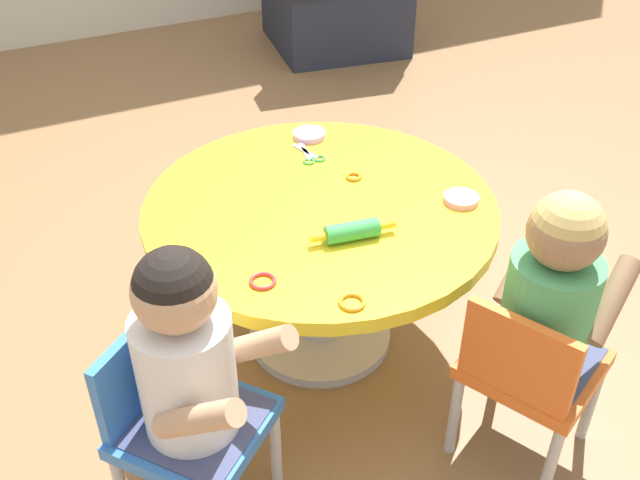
% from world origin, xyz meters
% --- Properties ---
extents(ground_plane, '(10.00, 10.00, 0.00)m').
position_xyz_m(ground_plane, '(0.00, 0.00, 0.00)').
color(ground_plane, olive).
extents(craft_table, '(0.98, 0.98, 0.50)m').
position_xyz_m(craft_table, '(0.00, 0.00, 0.40)').
color(craft_table, silver).
rests_on(craft_table, ground).
extents(child_chair_left, '(0.42, 0.42, 0.54)m').
position_xyz_m(child_chair_left, '(-0.54, -0.40, 0.31)').
color(child_chair_left, '#B7B7BC').
rests_on(child_chair_left, ground).
extents(seated_child_left, '(0.43, 0.44, 0.51)m').
position_xyz_m(seated_child_left, '(-0.51, -0.43, 0.53)').
color(seated_child_left, '#3F4772').
rests_on(seated_child_left, ground).
extents(child_chair_right, '(0.40, 0.40, 0.54)m').
position_xyz_m(child_chair_right, '(0.26, -0.62, 0.31)').
color(child_chair_right, '#B7B7BC').
rests_on(child_chair_right, ground).
extents(seated_child_right, '(0.43, 0.39, 0.51)m').
position_xyz_m(seated_child_right, '(0.30, -0.60, 0.53)').
color(seated_child_right, '#3F4772').
rests_on(seated_child_right, ground).
extents(rolling_pin, '(0.23, 0.07, 0.05)m').
position_xyz_m(rolling_pin, '(0.00, -0.19, 0.53)').
color(rolling_pin, green).
rests_on(rolling_pin, craft_table).
extents(craft_scissors, '(0.08, 0.14, 0.01)m').
position_xyz_m(craft_scissors, '(0.09, 0.24, 0.51)').
color(craft_scissors, silver).
rests_on(craft_scissors, craft_table).
extents(playdough_blob_0, '(0.10, 0.10, 0.02)m').
position_xyz_m(playdough_blob_0, '(0.35, -0.16, 0.51)').
color(playdough_blob_0, pink).
rests_on(playdough_blob_0, craft_table).
extents(playdough_blob_1, '(0.10, 0.10, 0.02)m').
position_xyz_m(playdough_blob_1, '(0.14, 0.36, 0.51)').
color(playdough_blob_1, '#CC99E5').
rests_on(playdough_blob_1, craft_table).
extents(cookie_cutter_0, '(0.06, 0.06, 0.01)m').
position_xyz_m(cookie_cutter_0, '(-0.12, -0.41, 0.51)').
color(cookie_cutter_0, orange).
rests_on(cookie_cutter_0, craft_table).
extents(cookie_cutter_1, '(0.07, 0.07, 0.01)m').
position_xyz_m(cookie_cutter_1, '(-0.27, -0.25, 0.51)').
color(cookie_cutter_1, red).
rests_on(cookie_cutter_1, craft_table).
extents(cookie_cutter_2, '(0.05, 0.05, 0.01)m').
position_xyz_m(cookie_cutter_2, '(0.15, 0.08, 0.51)').
color(cookie_cutter_2, orange).
rests_on(cookie_cutter_2, craft_table).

